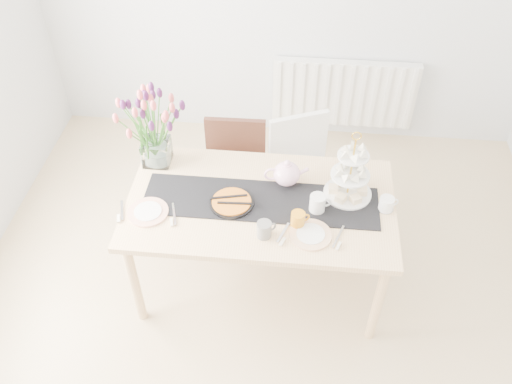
# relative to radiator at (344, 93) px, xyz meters

# --- Properties ---
(room_shell) EXTENTS (4.50, 4.50, 4.50)m
(room_shell) POSITION_rel_radiator_xyz_m (-0.50, -2.19, 0.85)
(room_shell) COLOR tan
(room_shell) RESTS_ON ground
(radiator) EXTENTS (1.20, 0.08, 0.60)m
(radiator) POSITION_rel_radiator_xyz_m (0.00, 0.00, 0.00)
(radiator) COLOR white
(radiator) RESTS_ON room_shell
(dining_table) EXTENTS (1.60, 0.90, 0.75)m
(dining_table) POSITION_rel_radiator_xyz_m (-0.56, -1.66, 0.22)
(dining_table) COLOR tan
(dining_table) RESTS_ON ground
(chair_brown) EXTENTS (0.43, 0.43, 0.85)m
(chair_brown) POSITION_rel_radiator_xyz_m (-0.79, -1.11, 0.04)
(chair_brown) COLOR #3C1C15
(chair_brown) RESTS_ON ground
(chair_white) EXTENTS (0.56, 0.56, 0.86)m
(chair_white) POSITION_rel_radiator_xyz_m (-0.31, -1.04, 0.05)
(chair_white) COLOR white
(chair_white) RESTS_ON ground
(table_runner) EXTENTS (1.40, 0.35, 0.01)m
(table_runner) POSITION_rel_radiator_xyz_m (-0.56, -1.66, 0.30)
(table_runner) COLOR black
(table_runner) RESTS_ON dining_table
(tulip_vase) EXTENTS (0.61, 0.61, 0.52)m
(tulip_vase) POSITION_rel_radiator_xyz_m (-1.25, -1.36, 0.63)
(tulip_vase) COLOR silver
(tulip_vase) RESTS_ON dining_table
(cake_stand) EXTENTS (0.29, 0.29, 0.42)m
(cake_stand) POSITION_rel_radiator_xyz_m (-0.04, -1.55, 0.42)
(cake_stand) COLOR gold
(cake_stand) RESTS_ON dining_table
(teapot) EXTENTS (0.29, 0.25, 0.17)m
(teapot) POSITION_rel_radiator_xyz_m (-0.41, -1.49, 0.38)
(teapot) COLOR white
(teapot) RESTS_ON dining_table
(cream_jug) EXTENTS (0.11, 0.11, 0.09)m
(cream_jug) POSITION_rel_radiator_xyz_m (0.18, -1.65, 0.34)
(cream_jug) COLOR white
(cream_jug) RESTS_ON dining_table
(tart_tin) EXTENTS (0.26, 0.26, 0.03)m
(tart_tin) POSITION_rel_radiator_xyz_m (-0.72, -1.70, 0.32)
(tart_tin) COLOR black
(tart_tin) RESTS_ON dining_table
(mug_grey) EXTENTS (0.11, 0.11, 0.10)m
(mug_grey) POSITION_rel_radiator_xyz_m (-0.51, -1.92, 0.35)
(mug_grey) COLOR slate
(mug_grey) RESTS_ON dining_table
(mug_white) EXTENTS (0.11, 0.11, 0.11)m
(mug_white) POSITION_rel_radiator_xyz_m (-0.22, -1.70, 0.36)
(mug_white) COLOR silver
(mug_white) RESTS_ON dining_table
(mug_orange) EXTENTS (0.11, 0.11, 0.10)m
(mug_orange) POSITION_rel_radiator_xyz_m (-0.33, -1.83, 0.35)
(mug_orange) COLOR orange
(mug_orange) RESTS_ON dining_table
(plate_left) EXTENTS (0.30, 0.30, 0.01)m
(plate_left) POSITION_rel_radiator_xyz_m (-1.20, -1.82, 0.31)
(plate_left) COLOR white
(plate_left) RESTS_ON dining_table
(plate_right) EXTENTS (0.31, 0.31, 0.01)m
(plate_right) POSITION_rel_radiator_xyz_m (-0.25, -1.90, 0.31)
(plate_right) COLOR white
(plate_right) RESTS_ON dining_table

